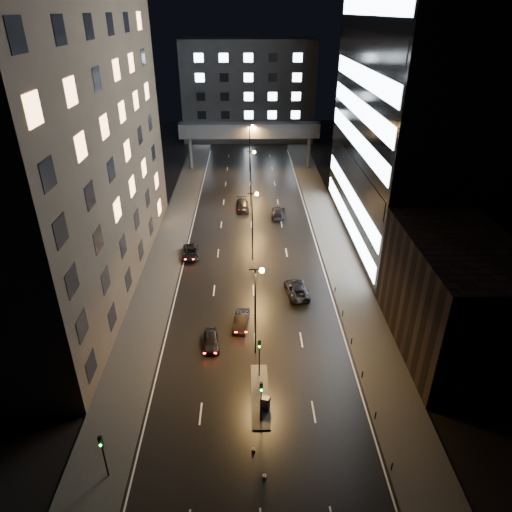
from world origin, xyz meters
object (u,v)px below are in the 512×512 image
at_px(car_away_a, 211,340).
at_px(car_away_d, 243,205).
at_px(utility_cabinet, 265,403).
at_px(car_toward_a, 297,290).
at_px(car_away_c, 191,252).
at_px(car_toward_b, 278,212).
at_px(car_away_b, 241,321).

bearing_deg(car_away_a, car_away_d, 79.12).
bearing_deg(utility_cabinet, car_toward_a, 94.33).
bearing_deg(car_away_c, utility_cabinet, -78.43).
xyz_separation_m(car_away_d, car_toward_a, (6.86, -27.72, -0.01)).
distance_m(car_away_c, car_toward_b, 19.55).
xyz_separation_m(car_away_b, utility_cabinet, (2.20, -12.27, 0.10)).
relative_size(car_away_c, car_toward_b, 0.91).
distance_m(car_away_a, car_toward_b, 35.24).
height_order(car_away_c, car_away_d, car_away_d).
relative_size(car_away_a, car_toward_b, 0.74).
bearing_deg(car_toward_b, car_toward_a, 97.39).
height_order(car_away_b, car_toward_a, car_toward_a).
distance_m(car_away_b, car_away_c, 18.00).
xyz_separation_m(car_away_b, car_toward_a, (6.86, 6.20, 0.05)).
relative_size(car_away_a, car_away_b, 0.93).
relative_size(car_away_c, car_away_d, 0.93).
relative_size(car_away_a, car_toward_a, 0.73).
distance_m(car_away_a, car_away_d, 37.41).
bearing_deg(utility_cabinet, car_toward_b, 103.27).
distance_m(car_away_a, utility_cabinet, 10.38).
height_order(car_away_a, car_away_d, car_away_d).
height_order(car_toward_a, car_toward_b, car_toward_b).
bearing_deg(car_away_c, car_toward_a, -42.63).
height_order(car_away_b, car_away_d, car_away_d).
bearing_deg(car_toward_b, car_away_a, 80.43).
relative_size(car_away_b, car_away_c, 0.88).
xyz_separation_m(car_away_b, car_away_d, (0.00, 33.91, 0.06)).
height_order(car_away_a, car_toward_b, car_toward_b).
bearing_deg(car_toward_a, car_away_d, -82.78).
relative_size(car_away_c, car_toward_a, 0.90).
distance_m(car_toward_b, utility_cabinet, 43.08).
bearing_deg(car_toward_a, car_away_b, 35.42).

